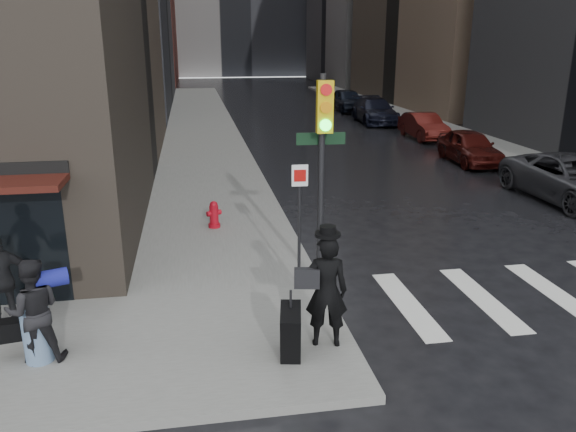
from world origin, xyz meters
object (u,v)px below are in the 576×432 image
at_px(parked_car_2, 423,126).
at_px(fire_hydrant, 214,216).
at_px(traffic_light, 321,155).
at_px(man_overcoat, 319,298).
at_px(man_greycoat, 1,280).
at_px(parked_car_3, 375,111).
at_px(parked_car_1, 470,147).
at_px(parked_car_4, 347,100).
at_px(man_jeans, 33,311).
at_px(parked_car_0, 573,179).

bearing_deg(parked_car_2, fire_hydrant, -130.90).
bearing_deg(traffic_light, man_overcoat, -100.35).
xyz_separation_m(man_greycoat, parked_car_3, (14.74, 24.39, -0.28)).
relative_size(man_overcoat, man_greycoat, 1.19).
relative_size(parked_car_1, parked_car_4, 0.87).
bearing_deg(man_greycoat, parked_car_4, -138.93).
xyz_separation_m(fire_hydrant, parked_car_4, (10.79, 25.55, 0.32)).
relative_size(traffic_light, parked_car_3, 0.81).
height_order(parked_car_2, parked_car_4, parked_car_4).
bearing_deg(man_jeans, man_greycoat, -66.34).
bearing_deg(fire_hydrant, parked_car_4, 67.11).
relative_size(man_greycoat, parked_car_2, 0.44).
bearing_deg(parked_car_4, parked_car_1, -89.20).
bearing_deg(man_greycoat, parked_car_0, 178.28).
xyz_separation_m(traffic_light, parked_car_2, (9.61, 17.58, -2.24)).
distance_m(parked_car_1, parked_car_3, 12.21).
bearing_deg(man_overcoat, man_jeans, 5.98).
xyz_separation_m(man_jeans, man_greycoat, (-0.83, 1.26, 0.02)).
bearing_deg(parked_car_1, man_overcoat, -121.64).
height_order(man_greycoat, parked_car_4, man_greycoat).
distance_m(fire_hydrant, parked_car_0, 11.59).
bearing_deg(man_overcoat, fire_hydrant, -67.28).
xyz_separation_m(parked_car_0, parked_car_1, (-0.48, 6.10, -0.04)).
relative_size(parked_car_3, parked_car_4, 1.12).
distance_m(man_jeans, parked_car_1, 19.48).
relative_size(fire_hydrant, parked_car_0, 0.14).
xyz_separation_m(traffic_light, parked_car_4, (8.85, 29.79, -2.11)).
xyz_separation_m(man_greycoat, parked_car_4, (14.65, 30.50, -0.24)).
bearing_deg(parked_car_2, man_overcoat, -117.00).
relative_size(man_overcoat, traffic_light, 0.50).
height_order(traffic_light, fire_hydrant, traffic_light).
height_order(man_overcoat, parked_car_2, man_overcoat).
relative_size(man_overcoat, parked_car_2, 0.52).
bearing_deg(man_jeans, parked_car_4, -123.24).
bearing_deg(parked_car_3, parked_car_2, -80.37).
distance_m(man_overcoat, man_greycoat, 5.53).
relative_size(parked_car_0, parked_car_4, 1.13).
bearing_deg(man_overcoat, parked_car_1, -114.50).
bearing_deg(fire_hydrant, parked_car_3, 60.80).
distance_m(man_greycoat, parked_car_1, 19.27).
bearing_deg(traffic_light, parked_car_1, 53.85).
bearing_deg(parked_car_0, traffic_light, -152.59).
xyz_separation_m(parked_car_0, parked_car_2, (0.02, 12.21, -0.07)).
bearing_deg(man_overcoat, parked_car_4, -95.82).
bearing_deg(man_jeans, traffic_light, -168.24).
bearing_deg(parked_car_0, fire_hydrant, -176.22).
height_order(parked_car_0, parked_car_1, parked_car_0).
relative_size(parked_car_2, parked_car_4, 0.86).
xyz_separation_m(man_jeans, parked_car_1, (14.10, 13.44, -0.31)).
bearing_deg(parked_car_0, man_greycoat, -160.31).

